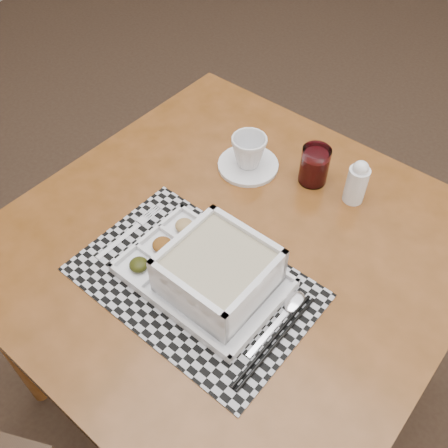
% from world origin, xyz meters
% --- Properties ---
extents(floor, '(5.00, 5.00, 0.00)m').
position_xyz_m(floor, '(0.00, 0.00, 0.00)').
color(floor, black).
rests_on(floor, ground).
extents(dining_table, '(1.03, 1.03, 0.70)m').
position_xyz_m(dining_table, '(0.20, -0.89, 0.63)').
color(dining_table, '#512C0E').
rests_on(dining_table, ground).
extents(placemat, '(0.51, 0.37, 0.00)m').
position_xyz_m(placemat, '(0.20, -1.02, 0.70)').
color(placemat, '#A4A4AB').
rests_on(placemat, dining_table).
extents(serving_tray, '(0.34, 0.26, 0.10)m').
position_xyz_m(serving_tray, '(0.24, -1.00, 0.74)').
color(serving_tray, silver).
rests_on(serving_tray, placemat).
extents(fork, '(0.04, 0.19, 0.00)m').
position_xyz_m(fork, '(0.00, -0.99, 0.70)').
color(fork, white).
rests_on(fork, placemat).
extents(spoon, '(0.04, 0.18, 0.01)m').
position_xyz_m(spoon, '(0.39, -0.97, 0.71)').
color(spoon, white).
rests_on(spoon, placemat).
extents(chopsticks, '(0.04, 0.24, 0.01)m').
position_xyz_m(chopsticks, '(0.40, -1.05, 0.71)').
color(chopsticks, black).
rests_on(chopsticks, placemat).
extents(saucer, '(0.15, 0.15, 0.01)m').
position_xyz_m(saucer, '(0.11, -0.67, 0.71)').
color(saucer, silver).
rests_on(saucer, dining_table).
extents(cup, '(0.09, 0.09, 0.08)m').
position_xyz_m(cup, '(0.11, -0.67, 0.75)').
color(cup, silver).
rests_on(cup, saucer).
extents(juice_glass, '(0.07, 0.07, 0.10)m').
position_xyz_m(juice_glass, '(0.26, -0.62, 0.74)').
color(juice_glass, white).
rests_on(juice_glass, dining_table).
extents(creamer_bottle, '(0.05, 0.05, 0.12)m').
position_xyz_m(creamer_bottle, '(0.37, -0.63, 0.76)').
color(creamer_bottle, silver).
rests_on(creamer_bottle, dining_table).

